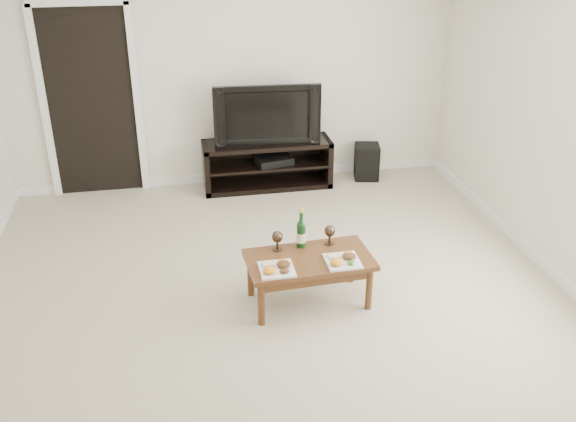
# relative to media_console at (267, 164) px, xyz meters

# --- Properties ---
(floor) EXTENTS (5.50, 5.50, 0.00)m
(floor) POSITION_rel_media_console_xyz_m (-0.33, -2.50, -0.28)
(floor) COLOR #BAAF96
(floor) RESTS_ON ground
(back_wall) EXTENTS (5.00, 0.04, 2.60)m
(back_wall) POSITION_rel_media_console_xyz_m (-0.33, 0.27, 1.02)
(back_wall) COLOR silver
(back_wall) RESTS_ON ground
(doorway) EXTENTS (0.90, 0.02, 2.05)m
(doorway) POSITION_rel_media_console_xyz_m (-1.88, 0.24, 0.75)
(doorway) COLOR black
(doorway) RESTS_ON ground
(media_console) EXTENTS (1.46, 0.45, 0.55)m
(media_console) POSITION_rel_media_console_xyz_m (0.00, 0.00, 0.00)
(media_console) COLOR black
(media_console) RESTS_ON ground
(television) EXTENTS (1.19, 0.23, 0.68)m
(television) POSITION_rel_media_console_xyz_m (-0.00, 0.00, 0.61)
(television) COLOR black
(television) RESTS_ON media_console
(av_receiver) EXTENTS (0.45, 0.37, 0.08)m
(av_receiver) POSITION_rel_media_console_xyz_m (0.07, -0.01, 0.05)
(av_receiver) COLOR black
(av_receiver) RESTS_ON media_console
(subwoofer) EXTENTS (0.33, 0.33, 0.42)m
(subwoofer) POSITION_rel_media_console_xyz_m (1.20, 0.02, -0.07)
(subwoofer) COLOR black
(subwoofer) RESTS_ON ground
(coffee_table) EXTENTS (1.04, 0.61, 0.42)m
(coffee_table) POSITION_rel_media_console_xyz_m (-0.04, -2.43, -0.07)
(coffee_table) COLOR brown
(coffee_table) RESTS_ON ground
(plate_left) EXTENTS (0.27, 0.27, 0.07)m
(plate_left) POSITION_rel_media_console_xyz_m (-0.34, -2.57, 0.18)
(plate_left) COLOR white
(plate_left) RESTS_ON coffee_table
(plate_right) EXTENTS (0.27, 0.27, 0.07)m
(plate_right) POSITION_rel_media_console_xyz_m (0.20, -2.55, 0.18)
(plate_right) COLOR white
(plate_right) RESTS_ON coffee_table
(wine_bottle) EXTENTS (0.07, 0.07, 0.35)m
(wine_bottle) POSITION_rel_media_console_xyz_m (-0.07, -2.23, 0.32)
(wine_bottle) COLOR #0E3511
(wine_bottle) RESTS_ON coffee_table
(goblet_left) EXTENTS (0.09, 0.09, 0.17)m
(goblet_left) POSITION_rel_media_console_xyz_m (-0.27, -2.25, 0.23)
(goblet_left) COLOR #3B2E20
(goblet_left) RESTS_ON coffee_table
(goblet_right) EXTENTS (0.09, 0.09, 0.17)m
(goblet_right) POSITION_rel_media_console_xyz_m (0.17, -2.23, 0.23)
(goblet_right) COLOR #3B2E20
(goblet_right) RESTS_ON coffee_table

